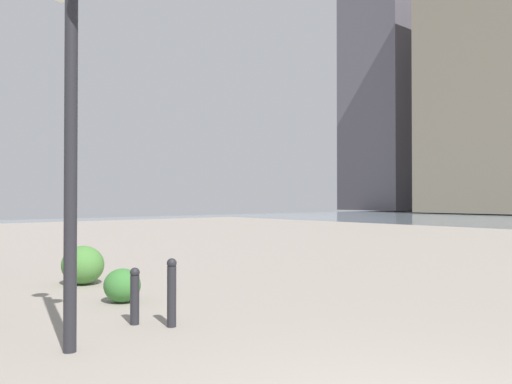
% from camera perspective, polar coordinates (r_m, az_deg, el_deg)
% --- Properties ---
extents(building_annex, '(14.22, 15.83, 35.38)m').
position_cam_1_polar(building_annex, '(71.42, 25.53, 11.40)').
color(building_annex, gray).
rests_on(building_annex, ground).
extents(building_highrise, '(10.58, 14.16, 35.39)m').
position_cam_1_polar(building_highrise, '(83.11, 15.12, 9.63)').
color(building_highrise, '#5B5660').
rests_on(building_highrise, ground).
extents(lamppost, '(0.98, 0.28, 4.23)m').
position_cam_1_polar(lamppost, '(6.02, -20.10, 10.05)').
color(lamppost, '#232328').
rests_on(lamppost, ground).
extents(bollard_near, '(0.13, 0.13, 0.90)m').
position_cam_1_polar(bollard_near, '(6.83, -9.47, -10.95)').
color(bollard_near, '#232328').
rests_on(bollard_near, ground).
extents(bollard_mid, '(0.13, 0.13, 0.76)m').
position_cam_1_polar(bollard_mid, '(7.07, -13.49, -11.17)').
color(bollard_mid, '#232328').
rests_on(bollard_mid, ground).
extents(shrub_low, '(0.89, 0.80, 0.75)m').
position_cam_1_polar(shrub_low, '(10.58, -18.91, -7.78)').
color(shrub_low, '#477F38').
rests_on(shrub_low, ground).
extents(shrub_round, '(0.64, 0.58, 0.55)m').
position_cam_1_polar(shrub_round, '(8.60, -14.83, -10.13)').
color(shrub_round, '#387533').
rests_on(shrub_round, ground).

